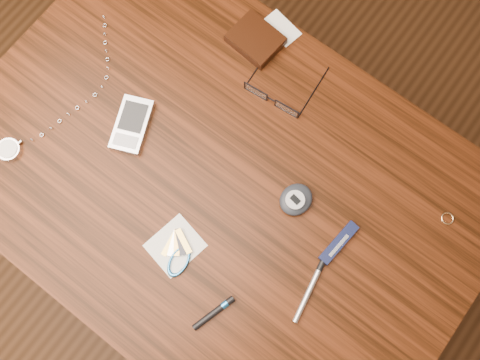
{
  "coord_description": "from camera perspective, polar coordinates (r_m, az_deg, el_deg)",
  "views": [
    {
      "loc": [
        0.15,
        -0.13,
        1.61
      ],
      "look_at": [
        0.04,
        0.02,
        0.76
      ],
      "focal_mm": 35.0,
      "sensor_mm": 36.0,
      "label": 1
    }
  ],
  "objects": [
    {
      "name": "wallet_and_card",
      "position": [
        0.98,
        1.99,
        16.79
      ],
      "size": [
        0.12,
        0.13,
        0.02
      ],
      "color": "black",
      "rests_on": "desk"
    },
    {
      "name": "silver_pen",
      "position": [
        0.86,
        8.82,
        -12.4
      ],
      "size": [
        0.03,
        0.13,
        0.01
      ],
      "color": "silver",
      "rests_on": "desk"
    },
    {
      "name": "pocket_watch",
      "position": [
        0.99,
        -25.78,
        3.91
      ],
      "size": [
        0.11,
        0.35,
        0.01
      ],
      "color": "silver",
      "rests_on": "desk"
    },
    {
      "name": "pedometer",
      "position": [
        0.87,
        6.83,
        -2.38
      ],
      "size": [
        0.07,
        0.07,
        0.03
      ],
      "color": "#1F2229",
      "rests_on": "desk"
    },
    {
      "name": "gold_ring",
      "position": [
        0.95,
        23.95,
        -4.31
      ],
      "size": [
        0.03,
        0.03,
        0.0
      ],
      "primitive_type": "torus",
      "rotation": [
        0.0,
        0.0,
        -0.13
      ],
      "color": "#E5AE71",
      "rests_on": "desk"
    },
    {
      "name": "black_blue_pen",
      "position": [
        0.86,
        -3.04,
        -15.76
      ],
      "size": [
        0.04,
        0.09,
        0.01
      ],
      "color": "black",
      "rests_on": "desk"
    },
    {
      "name": "pocket_knife",
      "position": [
        0.87,
        11.93,
        -7.49
      ],
      "size": [
        0.03,
        0.09,
        0.01
      ],
      "color": "#0F1734",
      "rests_on": "desk"
    },
    {
      "name": "eyeglasses",
      "position": [
        0.92,
        4.06,
        10.02
      ],
      "size": [
        0.13,
        0.14,
        0.03
      ],
      "color": "black",
      "rests_on": "desk"
    },
    {
      "name": "desk",
      "position": [
        0.98,
        -2.39,
        -1.19
      ],
      "size": [
        1.0,
        0.7,
        0.75
      ],
      "color": "#3C1809",
      "rests_on": "ground"
    },
    {
      "name": "pda_phone",
      "position": [
        0.93,
        -13.05,
        6.59
      ],
      "size": [
        0.1,
        0.12,
        0.02
      ],
      "color": "#B5B6BA",
      "rests_on": "desk"
    },
    {
      "name": "notepad_keys",
      "position": [
        0.86,
        -7.65,
        -8.8
      ],
      "size": [
        0.1,
        0.1,
        0.01
      ],
      "color": "white",
      "rests_on": "desk"
    },
    {
      "name": "ground",
      "position": [
        1.62,
        -1.46,
        -5.83
      ],
      "size": [
        3.8,
        3.8,
        0.0
      ],
      "primitive_type": "plane",
      "color": "#472814",
      "rests_on": "ground"
    }
  ]
}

